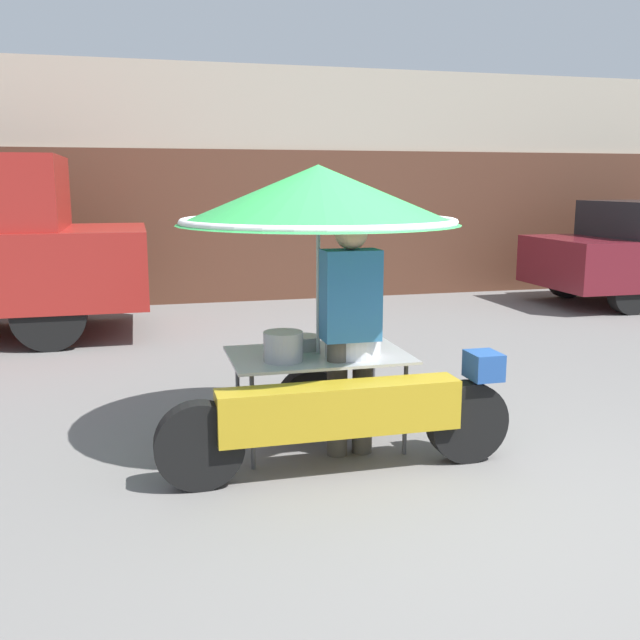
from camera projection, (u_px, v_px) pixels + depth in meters
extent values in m
plane|color=slate|center=(463.00, 502.00, 4.19)|extent=(36.00, 36.00, 0.00)
cube|color=#B2A893|center=(244.00, 185.00, 11.95)|extent=(28.00, 2.00, 3.60)
cube|color=#563323|center=(254.00, 227.00, 11.09)|extent=(23.80, 0.06, 2.34)
cylinder|color=black|center=(467.00, 422.00, 4.76)|extent=(0.55, 0.14, 0.55)
cylinder|color=black|center=(199.00, 446.00, 4.33)|extent=(0.55, 0.14, 0.55)
cube|color=#B7931E|center=(340.00, 409.00, 4.52)|extent=(1.57, 0.24, 0.32)
cube|color=#234C93|center=(484.00, 366.00, 4.72)|extent=(0.20, 0.24, 0.18)
cylinder|color=black|center=(310.00, 401.00, 5.30)|extent=(0.49, 0.14, 0.49)
cylinder|color=#515156|center=(405.00, 409.00, 4.87)|extent=(0.03, 0.03, 0.65)
cylinder|color=#515156|center=(373.00, 382.00, 5.51)|extent=(0.03, 0.03, 0.65)
cylinder|color=#515156|center=(253.00, 422.00, 4.61)|extent=(0.03, 0.03, 0.65)
cylinder|color=#515156|center=(238.00, 392.00, 5.26)|extent=(0.03, 0.03, 0.65)
cube|color=#9E9EA3|center=(318.00, 355.00, 5.00)|extent=(1.24, 0.80, 0.02)
cylinder|color=#B2B2B7|center=(318.00, 290.00, 4.91)|extent=(0.03, 0.03, 0.90)
cone|color=green|center=(318.00, 195.00, 4.79)|extent=(1.92, 1.92, 0.40)
torus|color=white|center=(318.00, 221.00, 4.82)|extent=(1.87, 1.87, 0.05)
cylinder|color=#939399|center=(283.00, 346.00, 4.78)|extent=(0.27, 0.27, 0.20)
cylinder|color=silver|center=(353.00, 342.00, 4.92)|extent=(0.38, 0.38, 0.19)
cylinder|color=#939399|center=(304.00, 342.00, 5.12)|extent=(0.23, 0.23, 0.10)
cylinder|color=#4C473D|center=(337.00, 398.00, 4.84)|extent=(0.14, 0.14, 0.81)
cylinder|color=#4C473D|center=(362.00, 396.00, 4.89)|extent=(0.14, 0.14, 0.81)
cube|color=teal|center=(351.00, 295.00, 4.73)|extent=(0.38, 0.22, 0.61)
sphere|color=tan|center=(351.00, 233.00, 4.65)|extent=(0.22, 0.22, 0.22)
cylinder|color=black|center=(630.00, 293.00, 10.09)|extent=(0.60, 0.20, 0.60)
cylinder|color=black|center=(567.00, 279.00, 11.55)|extent=(0.60, 0.20, 0.60)
cylinder|color=black|center=(49.00, 314.00, 7.90)|extent=(0.81, 0.24, 0.81)
cylinder|color=black|center=(63.00, 292.00, 9.51)|extent=(0.81, 0.24, 0.81)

